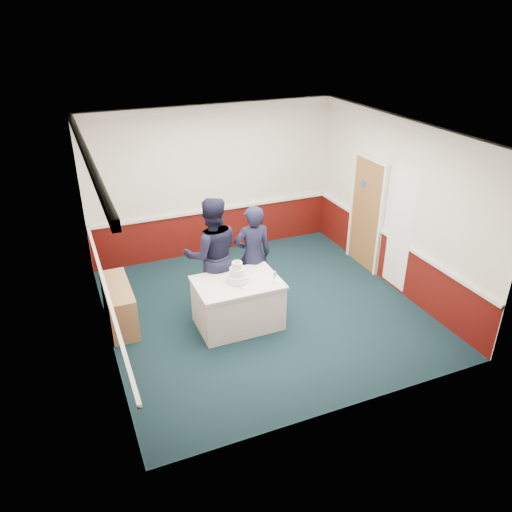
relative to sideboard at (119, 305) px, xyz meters
name	(u,v)px	position (x,y,z in m)	size (l,w,h in m)	color
ground	(264,310)	(2.28, -0.51, -0.35)	(5.00, 5.00, 0.00)	#132B2F
room_shell	(254,187)	(2.36, 0.10, 1.62)	(5.00, 5.00, 3.00)	silver
sideboard	(119,305)	(0.00, 0.00, 0.00)	(0.41, 1.20, 0.70)	#9B764B
cake_table	(238,303)	(1.73, -0.74, 0.05)	(1.32, 0.92, 0.79)	white
wedding_cake	(237,275)	(1.73, -0.74, 0.55)	(0.35, 0.35, 0.36)	white
cake_knife	(240,288)	(1.70, -0.94, 0.44)	(0.01, 0.22, 0.01)	silver
champagne_flute	(275,276)	(2.23, -1.02, 0.58)	(0.05, 0.05, 0.21)	silver
person_man	(212,255)	(1.55, -0.07, 0.63)	(0.95, 0.74, 1.96)	black
person_woman	(253,256)	(2.21, -0.18, 0.53)	(0.64, 0.42, 1.77)	black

